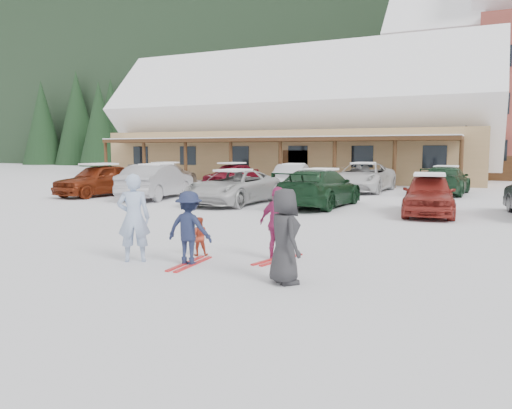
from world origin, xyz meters
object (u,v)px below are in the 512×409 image
at_px(parked_car_4, 429,195).
at_px(parked_car_10, 363,177).
at_px(parked_car_11, 446,180).
at_px(lamp_post, 466,132).
at_px(child_navy, 189,228).
at_px(toddler_red, 199,236).
at_px(bystander_dark, 284,236).
at_px(parked_car_3, 320,188).
at_px(parked_car_8, 232,175).
at_px(parked_car_0, 99,180).
at_px(parked_car_2, 234,187).
at_px(adult_skier, 134,218).
at_px(parked_car_7, 166,174).
at_px(day_lodge, 294,128).
at_px(child_magenta, 278,224).
at_px(parked_car_1, 157,181).
at_px(parked_car_9, 294,177).

relative_size(parked_car_4, parked_car_10, 0.74).
bearing_deg(parked_car_11, parked_car_10, 3.63).
bearing_deg(lamp_post, child_navy, -98.33).
bearing_deg(toddler_red, bystander_dark, 122.92).
xyz_separation_m(parked_car_3, parked_car_4, (4.13, -0.78, -0.03)).
bearing_deg(parked_car_11, parked_car_4, 94.06).
bearing_deg(lamp_post, parked_car_11, -93.95).
bearing_deg(parked_car_8, parked_car_3, -36.49).
bearing_deg(parked_car_0, toddler_red, -33.29).
height_order(toddler_red, parked_car_0, parked_car_0).
xyz_separation_m(parked_car_2, parked_car_3, (3.52, 0.54, 0.04)).
relative_size(adult_skier, parked_car_7, 0.35).
xyz_separation_m(day_lodge, child_navy, (8.80, -28.94, -3.23)).
xyz_separation_m(day_lodge, parked_car_2, (4.53, -18.90, -3.24)).
relative_size(child_magenta, parked_car_0, 0.33).
distance_m(child_magenta, parked_car_2, 10.59).
relative_size(parked_car_3, parked_car_4, 1.23).
relative_size(parked_car_3, parked_car_10, 0.92).
bearing_deg(parked_car_0, parked_car_1, 8.26).
height_order(toddler_red, child_magenta, child_magenta).
bearing_deg(lamp_post, day_lodge, 166.96).
bearing_deg(parked_car_8, parked_car_4, -27.49).
bearing_deg(parked_car_11, parked_car_8, 3.26).
bearing_deg(parked_car_1, parked_car_2, 162.51).
distance_m(toddler_red, parked_car_8, 19.65).
height_order(parked_car_3, parked_car_4, parked_car_3).
xyz_separation_m(day_lodge, parked_car_1, (0.28, -18.30, -3.16)).
xyz_separation_m(adult_skier, child_magenta, (2.54, 1.32, -0.13)).
bearing_deg(child_navy, parked_car_10, -90.39).
relative_size(parked_car_7, parked_car_10, 0.90).
bearing_deg(toddler_red, parked_car_2, -95.98).
distance_m(toddler_red, parked_car_7, 21.27).
bearing_deg(lamp_post, child_magenta, -95.52).
relative_size(child_navy, parked_car_3, 0.28).
distance_m(child_navy, parked_car_2, 10.90).
relative_size(parked_car_0, parked_car_11, 0.93).
bearing_deg(parked_car_9, child_navy, 95.88).
height_order(child_magenta, parked_car_9, child_magenta).
xyz_separation_m(lamp_post, adult_skier, (-4.95, -26.25, -2.43)).
xyz_separation_m(lamp_post, child_navy, (-3.81, -26.02, -2.60)).
bearing_deg(adult_skier, bystander_dark, 142.83).
distance_m(parked_car_0, parked_car_11, 17.08).
bearing_deg(parked_car_11, toddler_red, 82.05).
distance_m(lamp_post, parked_car_4, 16.43).
bearing_deg(lamp_post, bystander_dark, -93.53).
distance_m(lamp_post, parked_car_8, 14.90).
bearing_deg(day_lodge, parked_car_7, -110.99).
bearing_deg(day_lodge, parked_car_10, -52.91).
xyz_separation_m(parked_car_4, parked_car_7, (-16.46, 7.97, 0.02)).
height_order(day_lodge, parked_car_11, day_lodge).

